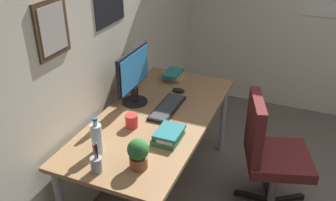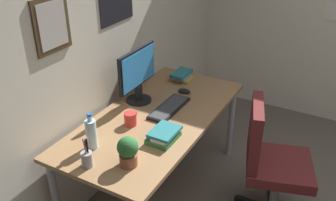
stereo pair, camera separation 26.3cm
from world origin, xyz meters
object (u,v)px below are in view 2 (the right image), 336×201
water_bottle (91,134)px  book_stack_left (164,135)px  computer_mouse (184,91)px  potted_plant (128,151)px  book_stack_right (182,76)px  keyboard (169,108)px  coffee_mug_near (131,119)px  monitor (138,73)px  pen_cup (87,158)px  office_chair (269,158)px

water_bottle → book_stack_left: bearing=-50.6°
computer_mouse → book_stack_left: 0.70m
potted_plant → book_stack_right: (1.23, 0.27, -0.06)m
keyboard → coffee_mug_near: coffee_mug_near is taller
monitor → potted_plant: (-0.72, -0.39, -0.13)m
keyboard → pen_cup: (-0.84, 0.10, 0.04)m
computer_mouse → pen_cup: bearing=176.2°
computer_mouse → water_bottle: 0.99m
monitor → water_bottle: bearing=-172.6°
office_chair → book_stack_left: (-0.44, 0.62, 0.25)m
potted_plant → book_stack_left: bearing=-9.6°
keyboard → book_stack_right: size_ratio=1.98×
monitor → keyboard: (-0.00, -0.28, -0.23)m
monitor → office_chair: bearing=-86.8°
book_stack_left → book_stack_right: (0.90, 0.33, 0.01)m
monitor → coffee_mug_near: (-0.33, -0.15, -0.19)m
coffee_mug_near → potted_plant: bearing=-147.6°
coffee_mug_near → potted_plant: 0.46m
office_chair → potted_plant: bearing=139.1°
computer_mouse → water_bottle: (-0.98, 0.17, 0.09)m
water_bottle → potted_plant: (-0.04, -0.31, -0.00)m
water_bottle → coffee_mug_near: size_ratio=1.98×
office_chair → book_stack_left: size_ratio=4.22×
coffee_mug_near → book_stack_left: bearing=-100.1°
keyboard → pen_cup: bearing=173.2°
water_bottle → office_chair: bearing=-52.9°
keyboard → computer_mouse: size_ratio=3.91×
monitor → pen_cup: (-0.84, -0.18, -0.19)m
water_bottle → pen_cup: (-0.16, -0.09, -0.05)m
office_chair → monitor: (-0.06, 1.07, 0.45)m
pen_cup → office_chair: bearing=-44.4°
monitor → keyboard: bearing=-90.7°
potted_plant → keyboard: bearing=8.8°
office_chair → computer_mouse: bearing=73.7°
book_stack_right → potted_plant: bearing=-167.7°
monitor → computer_mouse: size_ratio=4.18×
book_stack_left → keyboard: bearing=23.9°
monitor → potted_plant: monitor is taller
pen_cup → book_stack_left: size_ratio=0.89×
office_chair → pen_cup: (-0.90, 0.88, 0.27)m
keyboard → book_stack_left: (-0.38, -0.17, 0.02)m
office_chair → book_stack_right: size_ratio=4.38×
coffee_mug_near → potted_plant: size_ratio=0.65×
keyboard → book_stack_right: 0.54m
coffee_mug_near → book_stack_right: coffee_mug_near is taller
monitor → keyboard: size_ratio=1.07×
water_bottle → pen_cup: size_ratio=1.26×
book_stack_left → potted_plant: bearing=170.4°
water_bottle → coffee_mug_near: bearing=-9.4°
potted_plant → pen_cup: bearing=121.0°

